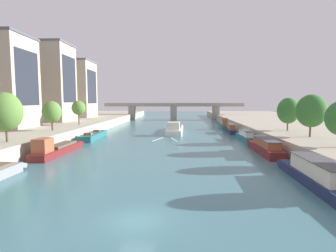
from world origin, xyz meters
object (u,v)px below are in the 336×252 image
Objects in this scene: moored_boat_right_second at (245,136)px; tree_left_past_mid at (52,112)px; moored_boat_right_lone at (316,174)px; tree_left_nearest at (5,112)px; moored_boat_right_midway at (265,147)px; moored_boat_right_end at (223,125)px; tree_right_nearest at (288,111)px; tree_left_end_of_row at (79,108)px; bridge_far at (174,109)px; moored_boat_left_end at (94,136)px; tree_right_distant at (311,111)px; moored_boat_right_near at (231,129)px; moored_boat_left_far at (56,149)px; barge_midriver at (175,129)px.

tree_left_past_mid is at bearing -172.83° from moored_boat_right_second.
moored_boat_right_lone is 2.42× the size of tree_left_past_mid.
tree_left_nearest is (-39.03, 10.40, 5.76)m from moored_boat_right_lone.
tree_left_nearest is (-39.05, -5.78, 5.84)m from moored_boat_right_midway.
tree_left_nearest reaches higher than moored_boat_right_midway.
moored_boat_right_end is 1.56× the size of tree_right_nearest.
moored_boat_right_second is at bearing 89.48° from moored_boat_right_lone.
tree_left_end_of_row is at bearing 89.76° from tree_left_nearest.
tree_left_end_of_row is at bearing -112.21° from bridge_far.
tree_left_nearest is (-5.76, -21.08, 6.22)m from moored_boat_left_end.
bridge_far is (-24.59, 74.00, -2.02)m from tree_right_distant.
tree_left_past_mid is 70.32m from bridge_far.
tree_left_past_mid is at bearing 170.99° from tree_right_distant.
tree_left_nearest is at bearing -139.35° from moored_boat_right_near.
moored_boat_left_far is 1.27× the size of moored_boat_right_second.
tree_left_end_of_row is (-39.18, 7.21, 5.78)m from moored_boat_right_second.
moored_boat_left_end is (0.01, 17.82, -0.25)m from moored_boat_left_far.
moored_boat_right_second is at bearing 157.43° from tree_right_nearest.
moored_boat_right_midway reaches higher than moored_boat_right_second.
moored_boat_right_midway reaches higher than moored_boat_right_near.
moored_boat_right_midway is 9.85m from tree_right_distant.
moored_boat_left_end is 43.73m from tree_right_distant.
tree_left_nearest is 1.09× the size of tree_right_nearest.
barge_midriver reaches higher than moored_boat_right_near.
moored_boat_right_midway is 2.25× the size of tree_left_end_of_row.
barge_midriver is 3.13× the size of tree_left_past_mid.
moored_boat_right_lone is 30.41m from moored_boat_right_second.
moored_boat_right_second is 24.31m from moored_boat_right_end.
moored_boat_right_lone is 2.40× the size of tree_left_end_of_row.
tree_left_past_mid reaches higher than bridge_far.
tree_right_nearest is at bearing -12.49° from tree_left_end_of_row.
moored_boat_left_far is 35.98m from moored_boat_right_lone.
tree_right_nearest is (7.60, -3.16, 5.56)m from moored_boat_right_second.
moored_boat_right_near is 39.39m from tree_left_end_of_row.
bridge_far is (16.53, 78.19, 3.88)m from moored_boat_left_far.
tree_right_distant reaches higher than moored_boat_left_end.
tree_left_nearest is (-39.30, -20.01, 5.94)m from moored_boat_right_second.
tree_right_distant reaches higher than moored_boat_right_end.
tree_right_nearest is (7.85, 11.07, 5.45)m from moored_boat_right_midway.
tree_left_end_of_row is (-38.52, -5.95, 5.71)m from moored_boat_right_near.
barge_midriver reaches higher than moored_boat_right_lone.
moored_boat_right_end is at bearing 35.31° from moored_boat_left_end.
moored_boat_right_midway is (33.31, 2.51, 0.13)m from moored_boat_left_far.
bridge_far is (22.27, 81.46, -2.09)m from tree_left_nearest.
tree_left_nearest is at bearing -171.58° from moored_boat_right_midway.
tree_left_past_mid is (-39.64, 25.39, 5.13)m from moored_boat_right_lone.
tree_left_end_of_row is at bearing 103.22° from moored_boat_left_far.
moored_boat_right_second is 15.78m from tree_right_distant.
moored_boat_right_second is 1.57× the size of tree_right_distant.
moored_boat_right_lone reaches higher than moored_boat_right_second.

